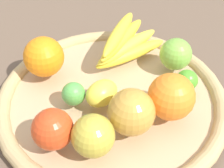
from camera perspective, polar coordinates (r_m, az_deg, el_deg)
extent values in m
plane|color=brown|center=(0.63, 0.00, -3.55)|extent=(2.40, 2.40, 0.00)
cylinder|color=tan|center=(0.63, 0.00, -2.97)|extent=(0.43, 0.43, 0.02)
torus|color=tan|center=(0.62, 0.00, -2.38)|extent=(0.45, 0.45, 0.03)
sphere|color=orange|center=(0.55, 10.62, -2.27)|extent=(0.10, 0.10, 0.08)
ellipsoid|color=yellow|center=(0.68, 3.44, 5.50)|extent=(0.05, 0.18, 0.03)
ellipsoid|color=yellow|center=(0.68, 2.86, 6.79)|extent=(0.08, 0.18, 0.03)
ellipsoid|color=yellow|center=(0.68, 1.89, 8.08)|extent=(0.12, 0.16, 0.03)
ellipsoid|color=yellow|center=(0.68, 1.22, 9.13)|extent=(0.14, 0.15, 0.03)
sphere|color=#52A346|center=(0.58, -6.94, -1.77)|extent=(0.05, 0.05, 0.04)
sphere|color=#4DA129|center=(0.62, 13.34, 0.66)|extent=(0.05, 0.05, 0.04)
sphere|color=gold|center=(0.49, -3.43, -9.30)|extent=(0.10, 0.10, 0.07)
sphere|color=red|center=(0.51, -10.65, -8.01)|extent=(0.10, 0.10, 0.07)
sphere|color=#76B13E|center=(0.66, 11.40, 5.29)|extent=(0.09, 0.09, 0.07)
sphere|color=#BF8B36|center=(0.52, 3.51, -5.09)|extent=(0.11, 0.11, 0.08)
ellipsoid|color=yellow|center=(0.57, -1.87, -1.68)|extent=(0.06, 0.08, 0.05)
sphere|color=orange|center=(0.64, -12.17, 4.81)|extent=(0.11, 0.11, 0.08)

